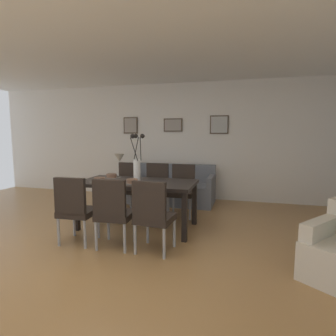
% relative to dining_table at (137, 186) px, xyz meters
% --- Properties ---
extents(ground_plane, '(9.00, 9.00, 0.00)m').
position_rel_dining_table_xyz_m(ground_plane, '(-0.07, -0.97, -0.66)').
color(ground_plane, '#A87A47').
extents(back_wall_panel, '(9.00, 0.10, 2.60)m').
position_rel_dining_table_xyz_m(back_wall_panel, '(-0.07, 2.28, 0.64)').
color(back_wall_panel, white).
rests_on(back_wall_panel, ground).
extents(ceiling_panel, '(9.00, 7.20, 0.08)m').
position_rel_dining_table_xyz_m(ceiling_panel, '(-0.07, -0.57, 1.98)').
color(ceiling_panel, white).
extents(dining_table, '(1.80, 0.89, 0.74)m').
position_rel_dining_table_xyz_m(dining_table, '(0.00, 0.00, 0.00)').
color(dining_table, black).
rests_on(dining_table, ground).
extents(dining_chair_near_left, '(0.46, 0.46, 0.92)m').
position_rel_dining_table_xyz_m(dining_chair_near_left, '(-0.54, -0.86, -0.15)').
color(dining_chair_near_left, black).
rests_on(dining_chair_near_left, ground).
extents(dining_chair_near_right, '(0.44, 0.44, 0.92)m').
position_rel_dining_table_xyz_m(dining_chair_near_right, '(-0.55, 0.84, -0.15)').
color(dining_chair_near_right, black).
rests_on(dining_chair_near_right, ground).
extents(dining_chair_far_left, '(0.47, 0.47, 0.92)m').
position_rel_dining_table_xyz_m(dining_chair_far_left, '(0.01, -0.85, -0.15)').
color(dining_chair_far_left, black).
rests_on(dining_chair_far_left, ground).
extents(dining_chair_far_right, '(0.45, 0.45, 0.92)m').
position_rel_dining_table_xyz_m(dining_chair_far_right, '(0.02, 0.87, -0.15)').
color(dining_chair_far_right, black).
rests_on(dining_chair_far_right, ground).
extents(dining_chair_mid_left, '(0.47, 0.47, 0.92)m').
position_rel_dining_table_xyz_m(dining_chair_mid_left, '(0.54, -0.84, -0.15)').
color(dining_chair_mid_left, black).
rests_on(dining_chair_mid_left, ground).
extents(dining_chair_mid_right, '(0.45, 0.45, 0.92)m').
position_rel_dining_table_xyz_m(dining_chair_mid_right, '(0.53, 0.84, -0.15)').
color(dining_chair_mid_right, black).
rests_on(dining_chair_mid_right, ground).
extents(centerpiece_vase, '(0.21, 0.23, 0.73)m').
position_rel_dining_table_xyz_m(centerpiece_vase, '(0.00, 0.00, 0.36)').
color(centerpiece_vase, white).
rests_on(centerpiece_vase, dining_table).
extents(placemat_near_left, '(0.32, 0.32, 0.01)m').
position_rel_dining_table_xyz_m(placemat_near_left, '(-0.54, -0.20, 0.08)').
color(placemat_near_left, '#4C4742').
rests_on(placemat_near_left, dining_table).
extents(bowl_near_left, '(0.17, 0.17, 0.07)m').
position_rel_dining_table_xyz_m(bowl_near_left, '(-0.54, -0.20, 0.12)').
color(bowl_near_left, brown).
rests_on(bowl_near_left, dining_table).
extents(placemat_near_right, '(0.32, 0.32, 0.01)m').
position_rel_dining_table_xyz_m(placemat_near_right, '(-0.54, 0.20, 0.08)').
color(placemat_near_right, '#4C4742').
rests_on(placemat_near_right, dining_table).
extents(bowl_near_right, '(0.17, 0.17, 0.07)m').
position_rel_dining_table_xyz_m(bowl_near_right, '(-0.54, 0.20, 0.12)').
color(bowl_near_right, brown).
rests_on(bowl_near_right, dining_table).
extents(placemat_far_left, '(0.32, 0.32, 0.01)m').
position_rel_dining_table_xyz_m(placemat_far_left, '(0.00, -0.20, 0.08)').
color(placemat_far_left, '#4C4742').
rests_on(placemat_far_left, dining_table).
extents(bowl_far_left, '(0.17, 0.17, 0.07)m').
position_rel_dining_table_xyz_m(bowl_far_left, '(0.00, -0.20, 0.12)').
color(bowl_far_left, brown).
rests_on(bowl_far_left, dining_table).
extents(sofa, '(1.87, 0.84, 0.80)m').
position_rel_dining_table_xyz_m(sofa, '(0.07, 1.73, -0.38)').
color(sofa, slate).
rests_on(sofa, ground).
extents(side_table, '(0.36, 0.36, 0.52)m').
position_rel_dining_table_xyz_m(side_table, '(-1.09, 1.67, -0.40)').
color(side_table, black).
rests_on(side_table, ground).
extents(table_lamp, '(0.22, 0.22, 0.51)m').
position_rel_dining_table_xyz_m(table_lamp, '(-1.09, 1.67, 0.23)').
color(table_lamp, beige).
rests_on(table_lamp, side_table).
extents(framed_picture_left, '(0.35, 0.03, 0.38)m').
position_rel_dining_table_xyz_m(framed_picture_left, '(-1.04, 2.21, 1.01)').
color(framed_picture_left, '#473828').
extents(framed_picture_center, '(0.43, 0.03, 0.30)m').
position_rel_dining_table_xyz_m(framed_picture_center, '(0.00, 2.21, 1.01)').
color(framed_picture_center, '#473828').
extents(framed_picture_right, '(0.40, 0.03, 0.40)m').
position_rel_dining_table_xyz_m(framed_picture_right, '(1.04, 2.21, 1.01)').
color(framed_picture_right, '#473828').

